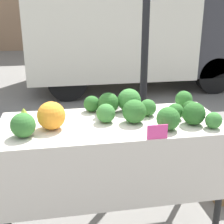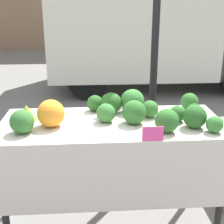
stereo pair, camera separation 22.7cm
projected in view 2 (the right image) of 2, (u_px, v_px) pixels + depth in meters
ground_plane at (112, 221)px, 2.60m from camera, size 40.00×40.00×0.00m
tent_pole at (154, 64)px, 2.99m from camera, size 0.07×0.07×2.33m
parked_truck at (149, 21)px, 6.28m from camera, size 4.22×2.14×2.54m
market_table at (113, 142)px, 2.29m from camera, size 1.65×0.71×0.89m
orange_cauliflower at (51, 113)px, 2.19m from camera, size 0.20×0.20×0.20m
romanesco_head at (27, 113)px, 2.32m from camera, size 0.15×0.15×0.12m
broccoli_head_0 at (106, 113)px, 2.28m from camera, size 0.14×0.14×0.14m
broccoli_head_1 at (22, 122)px, 2.09m from camera, size 0.16×0.16×0.16m
broccoli_head_2 at (132, 101)px, 2.48m from camera, size 0.19×0.19×0.19m
broccoli_head_3 at (111, 103)px, 2.47m from camera, size 0.17×0.17×0.17m
broccoli_head_4 at (195, 117)px, 2.18m from camera, size 0.17×0.17×0.17m
broccoli_head_5 at (190, 102)px, 2.54m from camera, size 0.14×0.14×0.14m
broccoli_head_6 at (150, 109)px, 2.38m from camera, size 0.13×0.13×0.13m
broccoli_head_7 at (194, 111)px, 2.37m from camera, size 0.12×0.12×0.12m
broccoli_head_8 at (215, 124)px, 2.11m from camera, size 0.12×0.12×0.12m
broccoli_head_9 at (177, 114)px, 2.30m from camera, size 0.12×0.12×0.12m
broccoli_head_10 at (167, 121)px, 2.10m from camera, size 0.16×0.16×0.16m
broccoli_head_11 at (134, 112)px, 2.25m from camera, size 0.18×0.18×0.18m
broccoli_head_12 at (95, 103)px, 2.52m from camera, size 0.13×0.13×0.13m
price_sign at (153, 134)px, 1.98m from camera, size 0.14×0.01×0.10m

